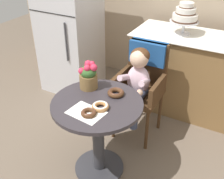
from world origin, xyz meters
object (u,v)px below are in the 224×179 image
at_px(flower_vase, 88,76).
at_px(donut_front, 89,113).
at_px(refrigerator, 69,25).
at_px(tiered_cake_stand, 185,15).
at_px(seated_child, 137,79).
at_px(wicker_chair, 143,75).
at_px(donut_mid, 116,93).
at_px(cafe_table, 98,124).
at_px(donut_side, 100,106).

bearing_deg(flower_vase, donut_front, -57.46).
bearing_deg(refrigerator, tiered_cake_stand, 8.61).
bearing_deg(seated_child, refrigerator, 154.45).
distance_m(wicker_chair, seated_child, 0.16).
relative_size(tiered_cake_stand, refrigerator, 0.19).
relative_size(seated_child, refrigerator, 0.43).
bearing_deg(donut_front, donut_mid, 81.75).
relative_size(flower_vase, tiered_cake_stand, 0.72).
bearing_deg(cafe_table, wicker_chair, 82.72).
distance_m(donut_mid, tiered_cake_stand, 1.21).
bearing_deg(donut_mid, refrigerator, 140.29).
distance_m(donut_front, tiered_cake_stand, 1.53).
bearing_deg(wicker_chair, donut_mid, -95.36).
relative_size(wicker_chair, seated_child, 1.31).
distance_m(seated_child, refrigerator, 1.28).
bearing_deg(tiered_cake_stand, seated_child, -103.67).
distance_m(wicker_chair, tiered_cake_stand, 0.77).
xyz_separation_m(donut_mid, flower_vase, (-0.25, -0.01, 0.09)).
bearing_deg(cafe_table, seated_child, 80.71).
bearing_deg(flower_vase, wicker_chair, 64.36).
bearing_deg(donut_side, tiered_cake_stand, 81.29).
bearing_deg(donut_mid, donut_front, -98.25).
distance_m(cafe_table, tiered_cake_stand, 1.45).
xyz_separation_m(wicker_chair, refrigerator, (-1.14, 0.39, 0.21)).
relative_size(seated_child, donut_side, 5.60).
xyz_separation_m(donut_side, refrigerator, (-1.11, 1.16, 0.11)).
bearing_deg(tiered_cake_stand, wicker_chair, -107.08).
height_order(cafe_table, refrigerator, refrigerator).
xyz_separation_m(seated_child, refrigerator, (-1.14, 0.55, 0.17)).
distance_m(donut_front, refrigerator, 1.67).
bearing_deg(refrigerator, wicker_chair, -18.86).
height_order(seated_child, flower_vase, seated_child).
height_order(donut_front, donut_side, donut_side).
height_order(donut_mid, tiered_cake_stand, tiered_cake_stand).
relative_size(seated_child, tiered_cake_stand, 2.22).
distance_m(seated_child, donut_side, 0.62).
bearing_deg(cafe_table, donut_front, -79.56).
height_order(flower_vase, tiered_cake_stand, tiered_cake_stand).
relative_size(donut_front, flower_vase, 0.48).
distance_m(cafe_table, donut_mid, 0.30).
xyz_separation_m(cafe_table, donut_side, (0.06, -0.06, 0.23)).
xyz_separation_m(wicker_chair, donut_front, (-0.06, -0.87, 0.10)).
distance_m(donut_side, flower_vase, 0.33).
distance_m(cafe_table, seated_child, 0.59).
relative_size(cafe_table, tiered_cake_stand, 2.20).
bearing_deg(cafe_table, donut_mid, 64.49).
bearing_deg(donut_side, donut_mid, 86.40).
relative_size(wicker_chair, flower_vase, 4.04).
relative_size(wicker_chair, donut_front, 8.34).
bearing_deg(seated_child, donut_mid, -91.88).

